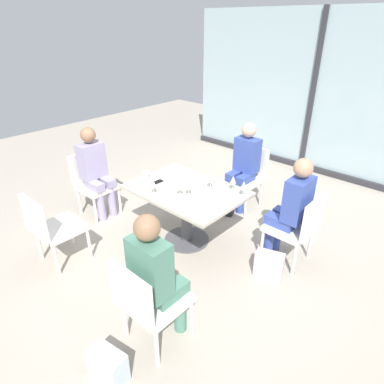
% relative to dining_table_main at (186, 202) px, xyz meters
% --- Properties ---
extents(ground_plane, '(12.00, 12.00, 0.00)m').
position_rel_dining_table_main_xyz_m(ground_plane, '(0.00, 0.00, -0.56)').
color(ground_plane, '#A89E8E').
extents(window_wall_backdrop, '(4.96, 0.10, 2.70)m').
position_rel_dining_table_main_xyz_m(window_wall_backdrop, '(0.00, 3.20, 0.66)').
color(window_wall_backdrop, '#A0B7BC').
rests_on(window_wall_backdrop, ground_plane).
extents(dining_table_main, '(1.32, 0.94, 0.73)m').
position_rel_dining_table_main_xyz_m(dining_table_main, '(0.00, 0.00, 0.00)').
color(dining_table_main, '#BCB29E').
rests_on(dining_table_main, ground_plane).
extents(chair_front_right, '(0.46, 0.50, 0.87)m').
position_rel_dining_table_main_xyz_m(chair_front_right, '(0.80, -1.30, -0.06)').
color(chair_front_right, silver).
rests_on(chair_front_right, ground_plane).
extents(chair_far_right, '(0.50, 0.46, 0.87)m').
position_rel_dining_table_main_xyz_m(chair_far_right, '(1.19, 0.52, -0.06)').
color(chair_far_right, silver).
rests_on(chair_far_right, ground_plane).
extents(chair_near_window, '(0.46, 0.51, 0.87)m').
position_rel_dining_table_main_xyz_m(chair_near_window, '(0.00, 1.30, -0.06)').
color(chair_near_window, silver).
rests_on(chair_near_window, ground_plane).
extents(chair_side_end, '(0.50, 0.46, 0.87)m').
position_rel_dining_table_main_xyz_m(chair_side_end, '(-1.48, -0.34, -0.06)').
color(chair_side_end, silver).
rests_on(chair_side_end, ground_plane).
extents(chair_front_left, '(0.46, 0.50, 0.87)m').
position_rel_dining_table_main_xyz_m(chair_front_left, '(-0.80, -1.30, -0.06)').
color(chair_front_left, silver).
rests_on(chair_front_left, ground_plane).
extents(person_front_right, '(0.34, 0.39, 1.26)m').
position_rel_dining_table_main_xyz_m(person_front_right, '(0.80, -1.19, 0.14)').
color(person_front_right, '#4C7F6B').
rests_on(person_front_right, ground_plane).
extents(person_far_right, '(0.39, 0.34, 1.26)m').
position_rel_dining_table_main_xyz_m(person_far_right, '(1.08, 0.52, 0.14)').
color(person_far_right, '#384C9E').
rests_on(person_far_right, ground_plane).
extents(person_near_window, '(0.34, 0.39, 1.26)m').
position_rel_dining_table_main_xyz_m(person_near_window, '(-0.00, 1.19, 0.14)').
color(person_near_window, '#384C9E').
rests_on(person_near_window, ground_plane).
extents(person_side_end, '(0.39, 0.34, 1.26)m').
position_rel_dining_table_main_xyz_m(person_side_end, '(-1.37, -0.34, 0.14)').
color(person_side_end, '#9E93B7').
rests_on(person_side_end, ground_plane).
extents(wine_glass_0, '(0.07, 0.07, 0.18)m').
position_rel_dining_table_main_xyz_m(wine_glass_0, '(0.06, -0.17, 0.31)').
color(wine_glass_0, silver).
rests_on(wine_glass_0, dining_table_main).
extents(wine_glass_1, '(0.07, 0.07, 0.18)m').
position_rel_dining_table_main_xyz_m(wine_glass_1, '(-0.18, -0.35, 0.31)').
color(wine_glass_1, silver).
rests_on(wine_glass_1, dining_table_main).
extents(wine_glass_2, '(0.07, 0.07, 0.18)m').
position_rel_dining_table_main_xyz_m(wine_glass_2, '(0.60, 0.29, 0.31)').
color(wine_glass_2, silver).
rests_on(wine_glass_2, dining_table_main).
extents(wine_glass_3, '(0.07, 0.07, 0.18)m').
position_rel_dining_table_main_xyz_m(wine_glass_3, '(0.42, 0.33, 0.31)').
color(wine_glass_3, silver).
rests_on(wine_glass_3, dining_table_main).
extents(wine_glass_4, '(0.07, 0.07, 0.18)m').
position_rel_dining_table_main_xyz_m(wine_glass_4, '(0.20, 0.20, 0.31)').
color(wine_glass_4, silver).
rests_on(wine_glass_4, dining_table_main).
extents(wine_glass_5, '(0.07, 0.07, 0.18)m').
position_rel_dining_table_main_xyz_m(wine_glass_5, '(0.13, -0.10, 0.31)').
color(wine_glass_5, silver).
rests_on(wine_glass_5, dining_table_main).
extents(coffee_cup, '(0.08, 0.08, 0.09)m').
position_rel_dining_table_main_xyz_m(coffee_cup, '(-0.58, -0.11, 0.22)').
color(coffee_cup, white).
rests_on(coffee_cup, dining_table_main).
extents(cell_phone_on_table, '(0.07, 0.15, 0.01)m').
position_rel_dining_table_main_xyz_m(cell_phone_on_table, '(-0.38, -0.11, 0.18)').
color(cell_phone_on_table, black).
rests_on(cell_phone_on_table, dining_table_main).
extents(handbag_0, '(0.32, 0.21, 0.28)m').
position_rel_dining_table_main_xyz_m(handbag_0, '(0.80, -1.73, -0.42)').
color(handbag_0, silver).
rests_on(handbag_0, ground_plane).
extents(handbag_1, '(0.34, 0.25, 0.28)m').
position_rel_dining_table_main_xyz_m(handbag_1, '(1.10, 0.13, -0.42)').
color(handbag_1, beige).
rests_on(handbag_1, ground_plane).
extents(handbag_2, '(0.33, 0.24, 0.28)m').
position_rel_dining_table_main_xyz_m(handbag_2, '(-0.07, 0.84, -0.42)').
color(handbag_2, '#232328').
rests_on(handbag_2, ground_plane).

